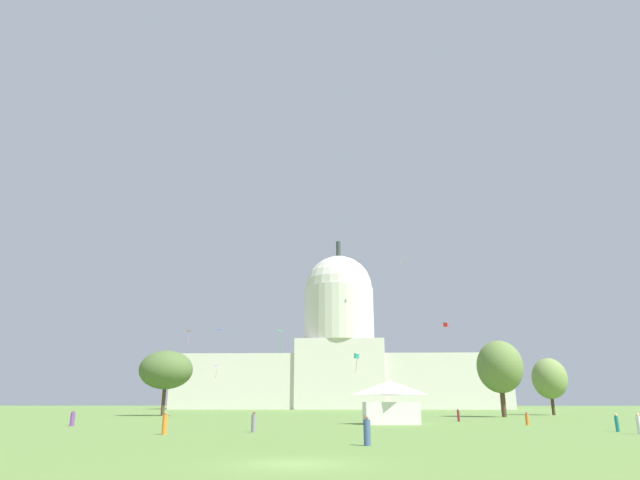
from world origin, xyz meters
TOP-DOWN VIEW (x-y plane):
  - ground_plane at (0.00, 0.00)m, footprint 800.00×800.00m
  - capitol_building at (1.86, 187.23)m, footprint 125.00×27.38m
  - event_tent at (8.06, 43.28)m, footprint 6.97×5.16m
  - tree_east_near at (31.08, 76.34)m, footprint 9.41×9.87m
  - tree_west_near at (-32.41, 82.92)m, footprint 10.93×9.15m
  - tree_east_mid at (45.69, 92.18)m, footprint 8.51×8.25m
  - person_orange_back_center at (-12.39, 21.11)m, footprint 0.58×0.58m
  - person_white_aisle_center at (26.66, 22.99)m, footprint 0.52×0.52m
  - person_orange_front_right at (23.44, 40.95)m, footprint 0.55×0.55m
  - person_denim_back_right at (3.61, 10.09)m, footprint 0.44×0.44m
  - person_maroon_front_center at (18.13, 52.92)m, footprint 0.49×0.49m
  - person_purple_near_tree_east at (-27.75, 36.90)m, footprint 0.54×0.54m
  - person_teal_edge_west at (26.77, 26.91)m, footprint 0.44×0.44m
  - person_grey_lawn_far_left at (-5.66, 24.96)m, footprint 0.56×0.56m
  - kite_blue_mid at (-37.76, 151.55)m, footprint 1.82×1.70m
  - kite_lime_high at (20.60, 132.85)m, footprint 0.54×1.15m
  - kite_turquoise_low at (5.67, 94.83)m, footprint 1.21×1.19m
  - kite_pink_low at (-28.77, 83.03)m, footprint 1.60×1.44m
  - kite_violet_low at (-35.41, 141.04)m, footprint 1.74×1.53m
  - kite_white_mid at (3.68, 115.08)m, footprint 0.61×0.59m
  - kite_green_low at (-6.15, 52.21)m, footprint 1.30×1.36m
  - kite_red_mid at (25.69, 95.92)m, footprint 1.31×1.29m

SIDE VIEW (x-z plane):
  - ground_plane at x=0.00m, z-range 0.00..0.00m
  - person_orange_front_right at x=23.44m, z-range -0.07..1.38m
  - person_teal_edge_west at x=26.77m, z-range -0.05..1.52m
  - person_purple_near_tree_east at x=-27.75m, z-range -0.08..1.58m
  - person_white_aisle_center at x=26.66m, z-range -0.07..1.61m
  - person_denim_back_right at x=3.61m, z-range -0.08..1.68m
  - person_grey_lawn_far_left at x=-5.66m, z-range -0.08..1.68m
  - person_orange_back_center at x=-12.39m, z-range -0.08..1.68m
  - person_maroon_front_center at x=18.13m, z-range -0.05..1.68m
  - event_tent at x=8.06m, z-range -0.02..5.04m
  - tree_east_mid at x=45.69m, z-range 1.56..12.96m
  - tree_west_near at x=-32.41m, z-range 2.44..14.85m
  - tree_east_near at x=31.08m, z-range 1.99..15.41m
  - kite_green_low at x=-6.15m, z-range 10.27..13.12m
  - kite_turquoise_low at x=5.67m, z-range 10.17..14.13m
  - kite_violet_low at x=-35.41m, z-range 10.84..14.14m
  - kite_pink_low at x=-28.77m, z-range 14.58..17.47m
  - kite_red_mid at x=25.69m, z-range 18.53..19.57m
  - capitol_building at x=1.86m, z-range -12.91..53.06m
  - kite_blue_mid at x=-37.76m, z-range 24.72..25.02m
  - kite_white_mid at x=3.68m, z-range 27.55..28.62m
  - kite_lime_high at x=20.60m, z-range 42.49..43.58m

